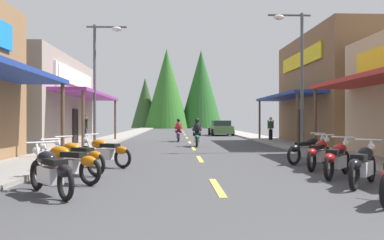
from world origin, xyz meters
TOP-DOWN VIEW (x-y plane):
  - ground at (0.00, 28.49)m, footprint 9.07×86.98m
  - sidewalk_left at (-5.64, 28.49)m, footprint 2.21×86.98m
  - sidewalk_right at (5.64, 28.49)m, footprint 2.21×86.98m
  - centerline_dashes at (0.00, 31.83)m, footprint 0.16×62.36m
  - storefront_left_far at (-10.94, 22.59)m, footprint 10.27×11.35m
  - storefront_right_far at (10.34, 23.41)m, footprint 9.06×10.45m
  - streetlamp_left at (-4.65, 19.29)m, footprint 1.98×0.30m
  - streetlamp_right at (4.66, 17.52)m, footprint 1.98×0.30m
  - motorcycle_parked_right_2 at (3.27, 7.94)m, footprint 1.42×1.73m
  - motorcycle_parked_right_3 at (3.26, 9.33)m, footprint 1.39×1.75m
  - motorcycle_parked_right_4 at (3.39, 11.00)m, footprint 1.35×1.78m
  - motorcycle_parked_right_5 at (3.56, 12.53)m, footprint 1.84×1.27m
  - motorcycle_parked_left_0 at (-3.36, 7.12)m, footprint 1.39×1.75m
  - motorcycle_parked_left_1 at (-3.47, 8.67)m, footprint 1.89×1.18m
  - motorcycle_parked_left_2 at (-3.59, 10.14)m, footprint 1.82×1.30m
  - motorcycle_parked_left_3 at (-3.15, 11.88)m, footprint 1.89×1.18m
  - rider_cruising_lead at (0.27, 21.33)m, footprint 0.60×2.14m
  - rider_cruising_trailing at (-0.71, 26.38)m, footprint 0.60×2.14m
  - pedestrian_by_shop at (-6.26, 23.25)m, footprint 0.43×0.46m
  - pedestrian_browsing at (5.50, 26.01)m, footprint 0.49×0.42m
  - parked_car_curbside at (3.34, 36.81)m, footprint 2.12×4.33m
  - treeline_backdrop at (-0.37, 71.48)m, footprint 16.34×13.97m

SIDE VIEW (x-z plane):
  - ground at x=0.00m, z-range -0.10..0.00m
  - centerline_dashes at x=0.00m, z-range 0.00..0.01m
  - sidewalk_left at x=-5.64m, z-range 0.00..0.12m
  - sidewalk_right at x=5.64m, z-range 0.00..0.12m
  - motorcycle_parked_right_2 at x=3.27m, z-range -0.03..1.01m
  - motorcycle_parked_right_3 at x=3.26m, z-range -0.03..1.01m
  - motorcycle_parked_right_4 at x=3.39m, z-range -0.03..1.01m
  - motorcycle_parked_right_5 at x=3.56m, z-range -0.03..1.01m
  - motorcycle_parked_left_0 at x=-3.36m, z-range -0.03..1.01m
  - motorcycle_parked_left_1 at x=-3.47m, z-range -0.03..1.01m
  - motorcycle_parked_left_2 at x=-3.59m, z-range -0.03..1.01m
  - motorcycle_parked_left_3 at x=-3.15m, z-range -0.03..1.01m
  - rider_cruising_lead at x=0.27m, z-range -0.13..1.44m
  - rider_cruising_trailing at x=-0.71m, z-range -0.13..1.44m
  - parked_car_curbside at x=3.34m, z-range -0.01..1.39m
  - pedestrian_browsing at x=5.50m, z-range 0.13..1.79m
  - pedestrian_by_shop at x=-6.26m, z-range 0.15..1.93m
  - storefront_left_far at x=-10.94m, z-range 0.00..5.00m
  - storefront_right_far at x=10.34m, z-range 0.00..6.61m
  - streetlamp_left at x=-4.65m, z-range 0.92..7.13m
  - streetlamp_right at x=4.66m, z-range 0.94..7.36m
  - treeline_backdrop at x=-0.37m, z-range -0.99..12.92m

